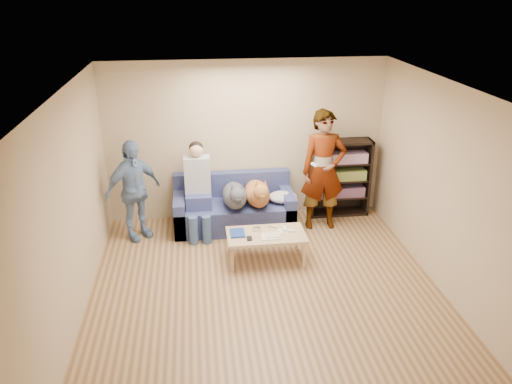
{
  "coord_description": "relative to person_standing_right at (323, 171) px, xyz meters",
  "views": [
    {
      "loc": [
        -0.81,
        -5.2,
        3.7
      ],
      "look_at": [
        0.0,
        1.2,
        0.95
      ],
      "focal_mm": 35.0,
      "sensor_mm": 36.0,
      "label": 1
    }
  ],
  "objects": [
    {
      "name": "headphone_cup_a",
      "position": [
        -0.84,
        -0.98,
        -0.53
      ],
      "size": [
        0.07,
        0.07,
        0.02
      ],
      "primitive_type": "cylinder",
      "color": "white",
      "rests_on": "coffee_table"
    },
    {
      "name": "blanket",
      "position": [
        -0.62,
        0.09,
        -0.45
      ],
      "size": [
        0.46,
        0.39,
        0.16
      ],
      "primitive_type": "ellipsoid",
      "color": "silver",
      "rests_on": "sofa"
    },
    {
      "name": "wall_right",
      "position": [
        1.1,
        -1.89,
        0.34
      ],
      "size": [
        0.0,
        5.0,
        5.0
      ],
      "primitive_type": "plane",
      "rotation": [
        1.57,
        0.0,
        -1.57
      ],
      "color": "tan",
      "rests_on": "ground"
    },
    {
      "name": "bookshelf",
      "position": [
        0.4,
        0.44,
        -0.28
      ],
      "size": [
        1.0,
        0.34,
        1.3
      ],
      "color": "black",
      "rests_on": "ground"
    },
    {
      "name": "dog_gray",
      "position": [
        -1.39,
        -0.04,
        -0.34
      ],
      "size": [
        0.38,
        1.24,
        0.55
      ],
      "color": "#4A4D54",
      "rests_on": "sofa"
    },
    {
      "name": "wallet",
      "position": [
        -1.29,
        -1.08,
        -0.53
      ],
      "size": [
        0.07,
        0.12,
        0.02
      ],
      "primitive_type": "cube",
      "color": "black",
      "rests_on": "coffee_table"
    },
    {
      "name": "controller_b",
      "position": [
        -0.68,
        -0.94,
        -0.53
      ],
      "size": [
        0.09,
        0.06,
        0.03
      ],
      "primitive_type": "cube",
      "color": "silver",
      "rests_on": "coffee_table"
    },
    {
      "name": "headphone_cup_b",
      "position": [
        -0.84,
        -0.9,
        -0.53
      ],
      "size": [
        0.07,
        0.07,
        0.02
      ],
      "primitive_type": "cylinder",
      "color": "white",
      "rests_on": "coffee_table"
    },
    {
      "name": "wall_front",
      "position": [
        -1.15,
        -4.39,
        0.34
      ],
      "size": [
        4.5,
        0.0,
        4.5
      ],
      "primitive_type": "plane",
      "rotation": [
        -1.57,
        0.0,
        0.0
      ],
      "color": "tan",
      "rests_on": "ground"
    },
    {
      "name": "magazine",
      "position": [
        -0.96,
        -1.04,
        -0.52
      ],
      "size": [
        0.22,
        0.17,
        0.01
      ],
      "primitive_type": "cube",
      "color": "beige",
      "rests_on": "coffee_table"
    },
    {
      "name": "wall_back",
      "position": [
        -1.15,
        0.61,
        0.34
      ],
      "size": [
        4.5,
        0.0,
        4.5
      ],
      "primitive_type": "plane",
      "rotation": [
        1.57,
        0.0,
        0.0
      ],
      "color": "tan",
      "rests_on": "ground"
    },
    {
      "name": "camera_silver",
      "position": [
        -1.16,
        -0.84,
        -0.52
      ],
      "size": [
        0.11,
        0.06,
        0.05
      ],
      "primitive_type": "cube",
      "color": "silver",
      "rests_on": "coffee_table"
    },
    {
      "name": "sofa",
      "position": [
        -1.4,
        0.2,
        -0.68
      ],
      "size": [
        1.9,
        0.85,
        0.82
      ],
      "color": "#515B93",
      "rests_on": "ground"
    },
    {
      "name": "pen_black",
      "position": [
        -0.92,
        -0.78,
        -0.54
      ],
      "size": [
        0.13,
        0.08,
        0.01
      ],
      "primitive_type": "cylinder",
      "rotation": [
        0.0,
        1.57,
        -0.52
      ],
      "color": "black",
      "rests_on": "coffee_table"
    },
    {
      "name": "person_standing_left",
      "position": [
        -2.92,
        -0.02,
        -0.18
      ],
      "size": [
        0.97,
        0.85,
        1.57
      ],
      "primitive_type": "imported",
      "rotation": [
        0.0,
        0.0,
        0.64
      ],
      "color": "#748ABA",
      "rests_on": "ground"
    },
    {
      "name": "ground",
      "position": [
        -1.15,
        -1.89,
        -0.96
      ],
      "size": [
        5.0,
        5.0,
        0.0
      ],
      "primitive_type": "plane",
      "color": "brown",
      "rests_on": "ground"
    },
    {
      "name": "papers",
      "position": [
        -0.99,
        -1.06,
        -0.53
      ],
      "size": [
        0.26,
        0.2,
        0.02
      ],
      "primitive_type": "cube",
      "color": "silver",
      "rests_on": "coffee_table"
    },
    {
      "name": "wall_left",
      "position": [
        -3.4,
        -1.89,
        0.34
      ],
      "size": [
        0.0,
        5.0,
        5.0
      ],
      "primitive_type": "plane",
      "rotation": [
        1.57,
        0.0,
        1.57
      ],
      "color": "tan",
      "rests_on": "ground"
    },
    {
      "name": "person_seated",
      "position": [
        -1.96,
        0.08,
        -0.19
      ],
      "size": [
        0.4,
        0.73,
        1.47
      ],
      "color": "#3D4988",
      "rests_on": "sofa"
    },
    {
      "name": "controller_a",
      "position": [
        -0.76,
        -0.86,
        -0.53
      ],
      "size": [
        0.04,
        0.13,
        0.03
      ],
      "primitive_type": "cube",
      "color": "white",
      "rests_on": "coffee_table"
    },
    {
      "name": "pen_orange",
      "position": [
        -1.06,
        -1.12,
        -0.54
      ],
      "size": [
        0.13,
        0.06,
        0.01
      ],
      "primitive_type": "cylinder",
      "rotation": [
        0.0,
        1.57,
        0.35
      ],
      "color": "orange",
      "rests_on": "coffee_table"
    },
    {
      "name": "person_standing_right",
      "position": [
        0.0,
        0.0,
        0.0
      ],
      "size": [
        0.7,
        0.47,
        1.92
      ],
      "primitive_type": "imported",
      "rotation": [
        0.0,
        0.0,
        -0.01
      ],
      "color": "gray",
      "rests_on": "ground"
    },
    {
      "name": "held_controller",
      "position": [
        -0.2,
        -0.2,
        0.18
      ],
      "size": [
        0.08,
        0.14,
        0.03
      ],
      "primitive_type": "cube",
      "rotation": [
        0.0,
        0.0,
        0.34
      ],
      "color": "white",
      "rests_on": "person_standing_right"
    },
    {
      "name": "coffee_table",
      "position": [
        -1.04,
        -0.96,
        -0.59
      ],
      "size": [
        1.1,
        0.6,
        0.42
      ],
      "color": "tan",
      "rests_on": "ground"
    },
    {
      "name": "ceiling",
      "position": [
        -1.15,
        -1.89,
        1.64
      ],
      "size": [
        5.0,
        5.0,
        0.0
      ],
      "primitive_type": "plane",
      "rotation": [
        3.14,
        0.0,
        0.0
      ],
      "color": "white",
      "rests_on": "ground"
    },
    {
      "name": "notebook_blue",
      "position": [
        -1.44,
        -0.91,
        -0.53
      ],
      "size": [
        0.2,
        0.26,
        0.03
      ],
      "primitive_type": "cube",
      "color": "navy",
      "rests_on": "coffee_table"
    },
    {
      "name": "dog_tan",
      "position": [
        -1.03,
        -0.01,
        -0.33
      ],
      "size": [
        0.39,
        1.16,
        0.57
      ],
      "color": "#BE733A",
      "rests_on": "sofa"
    }
  ]
}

